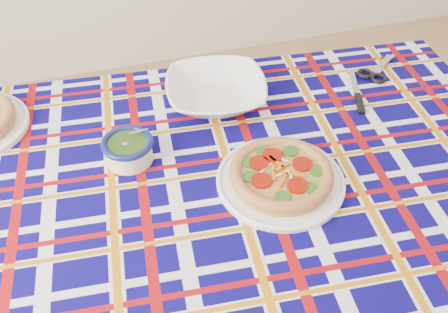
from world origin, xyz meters
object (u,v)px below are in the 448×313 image
object	(u,v)px
dining_table	(205,211)
serving_bowl	(216,92)
pesto_bowl	(128,148)
main_focaccia_plate	(281,174)

from	to	relation	value
dining_table	serving_bowl	xyz separation A→B (m)	(0.12, 0.31, 0.11)
pesto_bowl	main_focaccia_plate	bearing A→B (deg)	-29.53
dining_table	serving_bowl	size ratio (longest dim) A/B	6.22
dining_table	main_focaccia_plate	xyz separation A→B (m)	(0.17, -0.04, 0.11)
main_focaccia_plate	pesto_bowl	xyz separation A→B (m)	(-0.32, 0.18, 0.01)
dining_table	pesto_bowl	size ratio (longest dim) A/B	13.62
pesto_bowl	serving_bowl	size ratio (longest dim) A/B	0.46
serving_bowl	dining_table	bearing A→B (deg)	-110.82
dining_table	main_focaccia_plate	distance (m)	0.21
main_focaccia_plate	pesto_bowl	distance (m)	0.37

